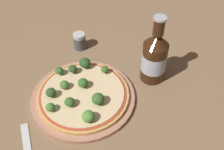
# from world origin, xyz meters

# --- Properties ---
(ground_plane) EXTENTS (3.00, 3.00, 0.00)m
(ground_plane) POSITION_xyz_m (0.00, 0.00, 0.00)
(ground_plane) COLOR #846647
(plate) EXTENTS (0.29, 0.29, 0.01)m
(plate) POSITION_xyz_m (-0.01, -0.01, 0.01)
(plate) COLOR tan
(plate) RESTS_ON ground_plane
(pizza) EXTENTS (0.26, 0.26, 0.01)m
(pizza) POSITION_xyz_m (-0.01, -0.01, 0.02)
(pizza) COLOR tan
(pizza) RESTS_ON plate
(broccoli_floret_0) EXTENTS (0.03, 0.03, 0.03)m
(broccoli_floret_0) POSITION_xyz_m (-0.05, -0.09, 0.04)
(broccoli_floret_0) COLOR #89A866
(broccoli_floret_0) RESTS_ON pizza
(broccoli_floret_1) EXTENTS (0.02, 0.02, 0.03)m
(broccoli_floret_1) POSITION_xyz_m (-0.02, 0.10, 0.04)
(broccoli_floret_1) COLOR #89A866
(broccoli_floret_1) RESTS_ON pizza
(broccoli_floret_2) EXTENTS (0.02, 0.02, 0.02)m
(broccoli_floret_2) POSITION_xyz_m (0.09, 0.01, 0.04)
(broccoli_floret_2) COLOR #89A866
(broccoli_floret_2) RESTS_ON pizza
(broccoli_floret_3) EXTENTS (0.03, 0.03, 0.03)m
(broccoli_floret_3) POSITION_xyz_m (0.01, 0.01, 0.04)
(broccoli_floret_3) COLOR #89A866
(broccoli_floret_3) RESTS_ON pizza
(broccoli_floret_4) EXTENTS (0.03, 0.03, 0.03)m
(broccoli_floret_4) POSITION_xyz_m (-0.06, -0.02, 0.04)
(broccoli_floret_4) COLOR #89A866
(broccoli_floret_4) RESTS_ON pizza
(broccoli_floret_5) EXTENTS (0.03, 0.03, 0.03)m
(broccoli_floret_5) POSITION_xyz_m (0.00, -0.06, 0.04)
(broccoli_floret_5) COLOR #89A866
(broccoli_floret_5) RESTS_ON pizza
(broccoli_floret_6) EXTENTS (0.03, 0.03, 0.02)m
(broccoli_floret_6) POSITION_xyz_m (-0.03, 0.04, 0.04)
(broccoli_floret_6) COLOR #89A866
(broccoli_floret_6) RESTS_ON pizza
(broccoli_floret_7) EXTENTS (0.03, 0.03, 0.03)m
(broccoli_floret_7) POSITION_xyz_m (0.02, 0.07, 0.04)
(broccoli_floret_7) COLOR #89A866
(broccoli_floret_7) RESTS_ON pizza
(broccoli_floret_8) EXTENTS (0.03, 0.03, 0.03)m
(broccoli_floret_8) POSITION_xyz_m (-0.08, 0.04, 0.04)
(broccoli_floret_8) COLOR #89A866
(broccoli_floret_8) RESTS_ON pizza
(broccoli_floret_9) EXTENTS (0.02, 0.02, 0.02)m
(broccoli_floret_9) POSITION_xyz_m (-0.11, 0.00, 0.04)
(broccoli_floret_9) COLOR #89A866
(broccoli_floret_9) RESTS_ON pizza
(broccoli_floret_10) EXTENTS (0.03, 0.03, 0.03)m
(broccoli_floret_10) POSITION_xyz_m (0.06, 0.07, 0.04)
(broccoli_floret_10) COLOR #89A866
(broccoli_floret_10) RESTS_ON pizza
(beer_bottle) EXTENTS (0.07, 0.07, 0.21)m
(beer_bottle) POSITION_xyz_m (0.20, -0.08, 0.08)
(beer_bottle) COLOR #381E0F
(beer_bottle) RESTS_ON ground_plane
(pepper_shaker) EXTENTS (0.04, 0.04, 0.06)m
(pepper_shaker) POSITION_xyz_m (0.12, 0.18, 0.03)
(pepper_shaker) COLOR #4C4C51
(pepper_shaker) RESTS_ON ground_plane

